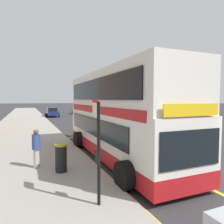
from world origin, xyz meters
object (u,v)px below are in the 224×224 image
at_px(double_decker_bus, 117,118).
at_px(bus_stop_sign, 98,144).
at_px(parked_car_navy_far, 52,112).
at_px(parked_car_navy_kerbside, 78,110).
at_px(parked_car_white_behind, 111,114).
at_px(pedestrian_waiting_near_sign, 36,147).
at_px(litter_bin, 61,158).

bearing_deg(double_decker_bus, bus_stop_sign, -120.28).
xyz_separation_m(bus_stop_sign, parked_car_navy_far, (2.34, 31.26, -1.02)).
distance_m(double_decker_bus, parked_car_navy_far, 26.88).
relative_size(parked_car_navy_kerbside, parked_car_white_behind, 1.00).
relative_size(bus_stop_sign, parked_car_navy_kerbside, 0.69).
bearing_deg(pedestrian_waiting_near_sign, parked_car_white_behind, 59.01).
bearing_deg(bus_stop_sign, parked_car_navy_far, 85.71).
height_order(bus_stop_sign, parked_car_navy_kerbside, bus_stop_sign).
distance_m(double_decker_bus, parked_car_white_behind, 19.38).
xyz_separation_m(pedestrian_waiting_near_sign, litter_bin, (0.88, -0.89, -0.32)).
bearing_deg(parked_car_navy_kerbside, parked_car_navy_far, 38.55).
relative_size(parked_car_white_behind, pedestrian_waiting_near_sign, 2.59).
xyz_separation_m(parked_car_navy_far, pedestrian_waiting_near_sign, (-3.77, -27.42, 0.22)).
xyz_separation_m(bus_stop_sign, litter_bin, (-0.54, 2.94, -1.11)).
bearing_deg(parked_car_navy_far, pedestrian_waiting_near_sign, 84.24).
height_order(parked_car_navy_far, parked_car_navy_kerbside, same).
xyz_separation_m(parked_car_white_behind, pedestrian_waiting_near_sign, (-11.14, -18.55, 0.22)).
bearing_deg(parked_car_navy_far, bus_stop_sign, 87.78).
height_order(parked_car_navy_kerbside, pedestrian_waiting_near_sign, pedestrian_waiting_near_sign).
distance_m(parked_car_white_behind, litter_bin, 21.98).
bearing_deg(litter_bin, pedestrian_waiting_near_sign, 134.62).
bearing_deg(bus_stop_sign, pedestrian_waiting_near_sign, 110.39).
distance_m(double_decker_bus, litter_bin, 3.71).
relative_size(pedestrian_waiting_near_sign, litter_bin, 1.45).
xyz_separation_m(parked_car_navy_kerbside, litter_bin, (-8.63, -33.02, -0.10)).
height_order(double_decker_bus, pedestrian_waiting_near_sign, double_decker_bus).
relative_size(double_decker_bus, parked_car_navy_kerbside, 2.47).
bearing_deg(litter_bin, parked_car_navy_kerbside, 75.35).
distance_m(double_decker_bus, parked_car_navy_kerbside, 32.06).
bearing_deg(parked_car_white_behind, pedestrian_waiting_near_sign, -118.38).
xyz_separation_m(double_decker_bus, litter_bin, (-3.12, -1.47, -1.36)).
bearing_deg(pedestrian_waiting_near_sign, double_decker_bus, 8.13).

